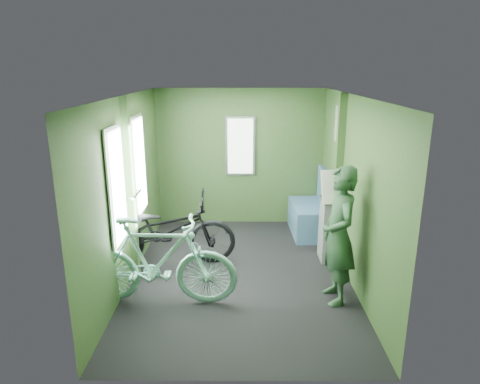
# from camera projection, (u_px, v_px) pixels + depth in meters

# --- Properties ---
(room) EXTENTS (4.00, 4.02, 2.31)m
(room) POSITION_uv_depth(u_px,v_px,m) (237.00, 167.00, 5.27)
(room) COLOR black
(room) RESTS_ON ground
(bicycle_black) EXTENTS (1.92, 0.81, 1.04)m
(bicycle_black) POSITION_uv_depth(u_px,v_px,m) (168.00, 263.00, 5.95)
(bicycle_black) COLOR black
(bicycle_black) RESTS_ON ground
(bicycle_mint) EXTENTS (1.84, 0.74, 1.15)m
(bicycle_mint) POSITION_uv_depth(u_px,v_px,m) (159.00, 304.00, 4.91)
(bicycle_mint) COLOR #8CD9CB
(bicycle_mint) RESTS_ON ground
(passenger) EXTENTS (0.44, 0.70, 1.60)m
(passenger) POSITION_uv_depth(u_px,v_px,m) (338.00, 235.00, 4.80)
(passenger) COLOR #284B2E
(passenger) RESTS_ON ground
(waste_box) EXTENTS (0.26, 0.37, 0.90)m
(waste_box) POSITION_uv_depth(u_px,v_px,m) (330.00, 229.00, 5.96)
(waste_box) COLOR gray
(waste_box) RESTS_ON ground
(bench_seat) EXTENTS (0.58, 1.01, 1.05)m
(bench_seat) POSITION_uv_depth(u_px,v_px,m) (311.00, 215.00, 6.94)
(bench_seat) COLOR #304A65
(bench_seat) RESTS_ON ground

